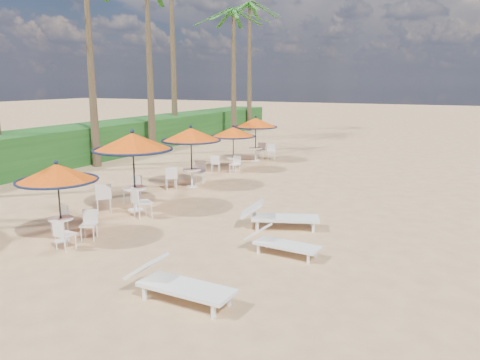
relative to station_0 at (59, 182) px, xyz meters
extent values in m
plane|color=tan|center=(4.59, -0.27, -1.57)|extent=(160.00, 160.00, 0.00)
cube|color=#194716|center=(-8.91, 10.73, -0.67)|extent=(3.00, 40.00, 1.80)
cylinder|color=black|center=(-0.03, -0.03, -0.54)|extent=(0.04, 0.04, 2.05)
cone|color=#E15413|center=(-0.03, -0.03, 0.26)|extent=(2.05, 2.05, 0.45)
torus|color=#111933|center=(-0.03, -0.03, 0.06)|extent=(2.05, 2.05, 0.06)
sphere|color=#111933|center=(-0.03, -0.03, 0.52)|extent=(0.11, 0.11, 0.11)
cylinder|color=white|center=(-0.03, -0.03, -0.96)|extent=(0.62, 0.62, 0.04)
cylinder|color=white|center=(-0.03, -0.03, -1.25)|extent=(0.07, 0.07, 0.62)
cylinder|color=black|center=(-0.16, 3.19, -0.31)|extent=(0.05, 0.05, 2.52)
cone|color=#E15413|center=(-0.16, 3.19, 0.68)|extent=(2.52, 2.52, 0.55)
torus|color=#111933|center=(-0.16, 3.19, 0.42)|extent=(2.52, 2.52, 0.08)
sphere|color=#111933|center=(-0.16, 3.19, 0.99)|extent=(0.13, 0.13, 0.13)
cylinder|color=white|center=(-0.16, 3.19, -0.82)|extent=(0.77, 0.77, 0.04)
cylinder|color=white|center=(-0.16, 3.19, -1.18)|extent=(0.09, 0.09, 0.77)
cylinder|color=black|center=(-0.31, 6.91, -0.40)|extent=(0.05, 0.05, 2.33)
cone|color=#E15413|center=(-0.31, 6.91, 0.51)|extent=(2.33, 2.33, 0.51)
torus|color=#111933|center=(-0.31, 6.91, 0.28)|extent=(2.33, 2.33, 0.07)
sphere|color=#111933|center=(-0.31, 6.91, 0.81)|extent=(0.12, 0.12, 0.12)
cylinder|color=white|center=(-0.31, 6.91, -0.88)|extent=(0.71, 0.71, 0.04)
cylinder|color=white|center=(-0.31, 6.91, -1.21)|extent=(0.08, 0.08, 0.71)
cylinder|color=black|center=(-0.33, 10.62, -0.54)|extent=(0.04, 0.04, 2.05)
cone|color=#E15413|center=(-0.33, 10.62, 0.26)|extent=(2.05, 2.05, 0.44)
torus|color=#111933|center=(-0.33, 10.62, 0.05)|extent=(2.05, 2.05, 0.06)
sphere|color=#111933|center=(-0.33, 10.62, 0.52)|extent=(0.11, 0.11, 0.11)
cylinder|color=white|center=(-0.33, 10.62, -0.96)|extent=(0.62, 0.62, 0.04)
cylinder|color=white|center=(-0.33, 10.62, -1.25)|extent=(0.07, 0.07, 0.62)
cylinder|color=black|center=(-0.54, 13.64, -0.44)|extent=(0.05, 0.05, 2.24)
cone|color=#E15413|center=(-0.54, 13.64, 0.43)|extent=(2.24, 2.24, 0.49)
torus|color=#111933|center=(-0.54, 13.64, 0.21)|extent=(2.25, 2.25, 0.07)
sphere|color=#111933|center=(-0.54, 13.64, 0.72)|extent=(0.12, 0.12, 0.12)
cylinder|color=white|center=(-0.54, 13.64, -0.90)|extent=(0.68, 0.68, 0.04)
cylinder|color=white|center=(-0.54, 13.64, -1.22)|extent=(0.08, 0.08, 0.68)
cube|color=white|center=(4.74, -1.58, -1.26)|extent=(1.90, 0.77, 0.08)
cube|color=white|center=(3.81, -1.54, -1.02)|extent=(0.66, 0.71, 0.46)
cube|color=white|center=(4.74, -1.58, -1.43)|extent=(0.07, 0.07, 0.26)
cube|color=white|center=(5.61, 1.54, -1.31)|extent=(1.62, 0.71, 0.06)
cube|color=white|center=(4.82, 1.61, -1.10)|extent=(0.57, 0.62, 0.39)
cube|color=white|center=(5.61, 1.54, -1.45)|extent=(0.06, 0.06, 0.22)
cube|color=white|center=(4.84, 3.49, -1.26)|extent=(2.01, 1.31, 0.08)
cube|color=white|center=(3.96, 3.16, -1.01)|extent=(0.83, 0.87, 0.47)
cube|color=white|center=(4.84, 3.49, -1.43)|extent=(0.07, 0.07, 0.27)
cone|color=brown|center=(-6.91, 8.83, 2.86)|extent=(0.44, 0.44, 8.85)
cone|color=brown|center=(-6.66, 13.08, 3.12)|extent=(0.44, 0.44, 9.37)
cone|color=brown|center=(-8.71, 18.51, 4.51)|extent=(0.44, 0.44, 12.15)
cone|color=brown|center=(-6.13, 22.36, 2.82)|extent=(0.44, 0.44, 8.77)
sphere|color=#1E5B1A|center=(-6.13, 22.36, 7.20)|extent=(0.56, 0.56, 0.56)
cone|color=brown|center=(-7.16, 27.36, 3.44)|extent=(0.44, 0.44, 10.00)
sphere|color=#1E5B1A|center=(-7.16, 27.36, 8.44)|extent=(0.56, 0.56, 0.56)
camera|label=1|loc=(9.17, -8.48, 2.53)|focal=35.00mm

